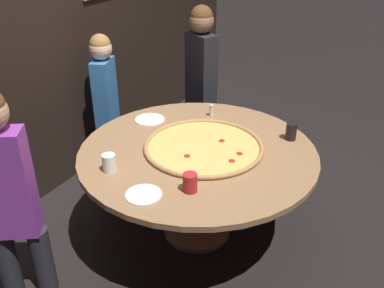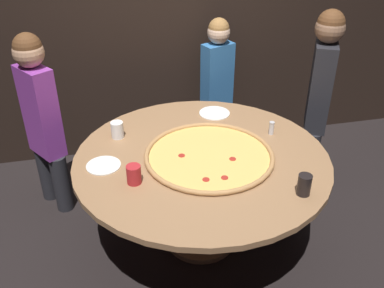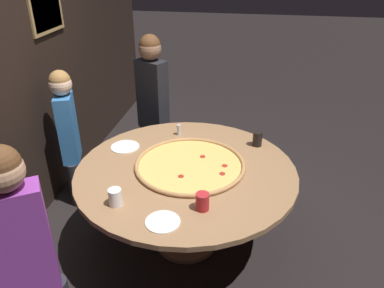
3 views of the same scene
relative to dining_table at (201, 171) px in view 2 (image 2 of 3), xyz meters
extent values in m
plane|color=black|center=(0.00, 0.00, -0.62)|extent=(24.00, 24.00, 0.00)
cube|color=black|center=(0.00, 1.45, 0.68)|extent=(6.40, 0.06, 2.60)
cylinder|color=#936B47|center=(0.00, 0.00, 0.10)|extent=(1.69, 1.69, 0.04)
cylinder|color=#936B47|center=(0.00, 0.00, -0.27)|extent=(0.16, 0.16, 0.70)
cylinder|color=#936B47|center=(0.00, 0.00, -0.60)|extent=(0.52, 0.52, 0.04)
cylinder|color=#EAB75B|center=(0.04, -0.02, 0.13)|extent=(0.82, 0.82, 0.01)
torus|color=#B27F4C|center=(0.04, -0.02, 0.14)|extent=(0.86, 0.86, 0.03)
cylinder|color=#A8281E|center=(0.18, -0.10, 0.13)|extent=(0.04, 0.04, 0.00)
cylinder|color=#A8281E|center=(-0.04, -0.28, 0.13)|extent=(0.04, 0.04, 0.00)
cylinder|color=#A8281E|center=(0.07, -0.29, 0.13)|extent=(0.04, 0.04, 0.00)
cylinder|color=#A8281E|center=(-0.13, 0.01, 0.13)|extent=(0.04, 0.04, 0.00)
cylinder|color=white|center=(-0.52, 0.37, 0.18)|extent=(0.09, 0.09, 0.12)
cylinder|color=#B22328|center=(-0.47, -0.20, 0.18)|extent=(0.09, 0.09, 0.12)
cylinder|color=black|center=(0.47, -0.53, 0.18)|extent=(0.08, 0.08, 0.13)
cylinder|color=white|center=(0.25, 0.57, 0.12)|extent=(0.24, 0.24, 0.01)
cylinder|color=white|center=(-0.64, 0.02, 0.12)|extent=(0.22, 0.22, 0.01)
cylinder|color=silver|center=(0.56, 0.17, 0.16)|extent=(0.04, 0.04, 0.08)
cylinder|color=#B7B7BC|center=(0.56, 0.17, 0.21)|extent=(0.04, 0.04, 0.01)
cylinder|color=#232328|center=(-0.99, 0.60, -0.37)|extent=(0.18, 0.18, 0.50)
cylinder|color=#232328|center=(-1.12, 0.79, -0.37)|extent=(0.18, 0.18, 0.50)
cube|color=purple|center=(-1.05, 0.69, 0.22)|extent=(0.30, 0.34, 0.69)
sphere|color=tan|center=(-1.05, 0.69, 0.68)|extent=(0.21, 0.21, 0.21)
sphere|color=brown|center=(-1.05, 0.69, 0.71)|extent=(0.20, 0.20, 0.20)
cylinder|color=#232328|center=(1.18, 0.67, -0.36)|extent=(0.19, 0.19, 0.52)
cylinder|color=#232328|center=(1.08, 0.46, -0.36)|extent=(0.19, 0.19, 0.52)
cube|color=#232328|center=(1.13, 0.57, 0.26)|extent=(0.29, 0.35, 0.73)
sphere|color=#8C664C|center=(1.13, 0.57, 0.74)|extent=(0.22, 0.22, 0.22)
sphere|color=brown|center=(1.13, 0.57, 0.78)|extent=(0.21, 0.21, 0.21)
cylinder|color=#232328|center=(0.54, 1.22, -0.39)|extent=(0.16, 0.16, 0.46)
cylinder|color=#232328|center=(0.35, 1.15, -0.39)|extent=(0.16, 0.16, 0.46)
cube|color=#3370B2|center=(0.44, 1.18, 0.15)|extent=(0.31, 0.23, 0.64)
sphere|color=beige|center=(0.44, 1.18, 0.57)|extent=(0.20, 0.20, 0.20)
sphere|color=#9E703D|center=(0.44, 1.18, 0.61)|extent=(0.18, 0.18, 0.18)
camera|label=1|loc=(-2.33, -1.24, 1.61)|focal=40.00mm
camera|label=2|loc=(-0.60, -2.31, 1.65)|focal=40.00mm
camera|label=3|loc=(-2.39, -0.47, 1.64)|focal=35.00mm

